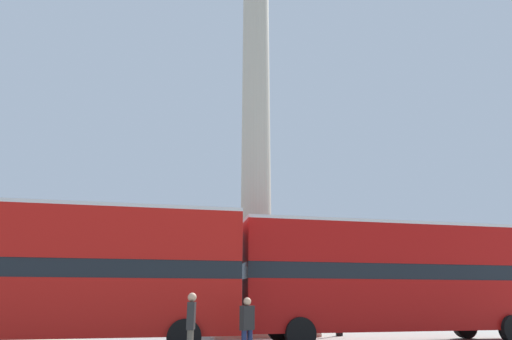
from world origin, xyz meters
name	(u,v)px	position (x,y,z in m)	size (l,w,h in m)	color
ground_plane	(256,334)	(0.00, 0.00, 0.00)	(200.00, 200.00, 0.00)	gray
monument_column	(256,156)	(0.00, 0.00, 8.87)	(4.63, 4.63, 25.78)	#ADA593
bus_a	(60,270)	(-7.82, -5.27, 2.44)	(11.49, 3.41, 4.41)	#B7140F
bus_b	(388,276)	(3.83, -5.43, 2.40)	(11.50, 3.32, 4.33)	#A80F0C
equestrian_statue	(2,299)	(-11.84, 3.18, 1.56)	(4.28, 3.58, 5.78)	#ADA593
street_lamp	(336,275)	(3.27, -2.03, 2.59)	(0.36, 0.36, 5.12)	black
pedestrian_near_lamp	(247,326)	(-2.45, -8.51, 0.87)	(0.44, 0.37, 1.59)	#192347
pedestrian_by_plinth	(191,324)	(-3.95, -8.77, 0.96)	(0.27, 0.48, 1.71)	#4C473D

